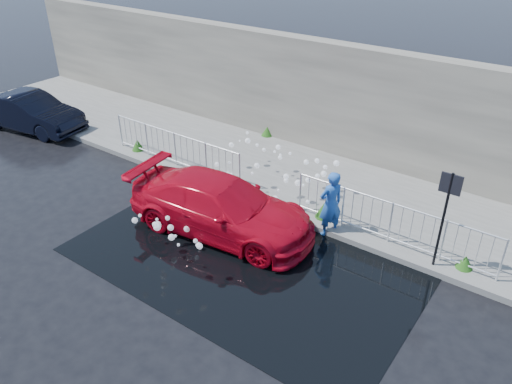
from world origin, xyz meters
TOP-DOWN VIEW (x-y plane):
  - ground at (0.00, 0.00)m, footprint 90.00×90.00m
  - pavement at (0.00, 5.00)m, footprint 30.00×4.00m
  - curb at (0.00, 3.00)m, footprint 30.00×0.25m
  - retaining_wall at (0.00, 7.20)m, footprint 30.00×0.60m
  - puddle at (0.50, 1.00)m, footprint 8.00×5.00m
  - sign_post at (4.20, 3.10)m, footprint 0.45×0.06m
  - railing_left at (-4.00, 3.35)m, footprint 5.05×0.05m
  - railing_right at (3.00, 3.35)m, footprint 5.05×0.05m
  - weeds at (-0.36, 4.37)m, footprint 12.17×3.93m
  - water_spray at (-0.66, 2.80)m, footprint 3.50×5.53m
  - red_car at (-0.70, 1.55)m, footprint 5.07×2.55m
  - dark_car at (-10.49, 2.60)m, footprint 4.28×2.08m
  - person at (1.57, 3.00)m, footprint 0.68×0.76m

SIDE VIEW (x-z plane):
  - ground at x=0.00m, z-range 0.00..0.00m
  - puddle at x=0.50m, z-range 0.00..0.01m
  - pavement at x=0.00m, z-range 0.00..0.15m
  - curb at x=0.00m, z-range 0.00..0.16m
  - weeds at x=-0.36m, z-range 0.11..0.53m
  - dark_car at x=-10.49m, z-range 0.00..1.35m
  - red_car at x=-0.70m, z-range 0.00..1.41m
  - railing_left at x=-4.00m, z-range 0.19..1.29m
  - railing_right at x=3.00m, z-range 0.19..1.29m
  - water_spray at x=-0.66m, z-range 0.22..1.30m
  - person at x=1.57m, z-range 0.00..1.75m
  - sign_post at x=4.20m, z-range 0.47..2.97m
  - retaining_wall at x=0.00m, z-range 0.15..3.65m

